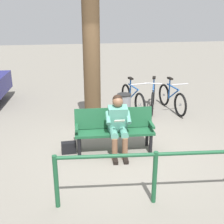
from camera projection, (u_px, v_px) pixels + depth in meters
ground_plane at (121, 150)px, 6.01m from camera, size 40.00×40.00×0.00m
bench at (114, 127)px, 5.88m from camera, size 1.63×0.58×0.87m
person_reading at (118, 122)px, 5.68m from camera, size 0.51×0.78×1.20m
handbag at (69, 148)px, 5.84m from camera, size 0.30×0.14×0.24m
tree_trunk at (92, 65)px, 6.83m from camera, size 0.41×0.41×3.07m
litter_bin at (124, 108)px, 7.44m from camera, size 0.36×0.36×0.74m
bicycle_silver at (172, 99)px, 8.25m from camera, size 0.48×1.68×0.94m
bicycle_green at (153, 98)px, 8.34m from camera, size 0.68×1.60×0.94m
bicycle_orange at (133, 98)px, 8.26m from camera, size 0.48×1.67×0.94m
railing_fence at (155, 168)px, 4.19m from camera, size 2.94×0.34×0.85m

